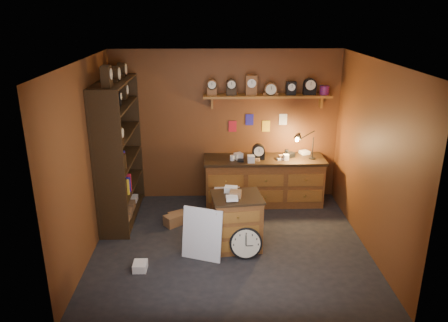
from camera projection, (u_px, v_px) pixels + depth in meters
floor at (230, 244)px, 6.55m from camera, size 4.00×4.00×0.00m
room_shell at (234, 132)px, 6.08m from camera, size 4.02×3.62×2.71m
shelving_unit at (117, 146)px, 7.00m from camera, size 0.47×1.60×2.58m
workbench at (264, 178)px, 7.80m from camera, size 2.12×0.66×1.36m
low_cabinet at (237, 220)px, 6.35m from camera, size 0.77×0.68×0.90m
big_round_clock at (246, 243)px, 6.14m from camera, size 0.46×0.16×0.46m
white_panel at (202, 257)px, 6.21m from camera, size 0.59×0.35×0.76m
mini_fridge at (226, 201)px, 7.47m from camera, size 0.49×0.51×0.44m
floor_box_a at (178, 218)px, 7.19m from camera, size 0.35×0.34×0.17m
floor_box_b at (140, 266)px, 5.90m from camera, size 0.18×0.22×0.11m
floor_box_c at (172, 221)px, 7.08m from camera, size 0.31×0.30×0.18m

